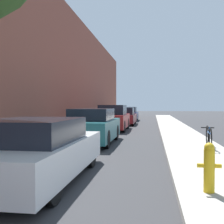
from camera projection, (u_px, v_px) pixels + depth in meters
name	position (u px, v px, depth m)	size (l,w,h in m)	color
ground_plane	(125.00, 134.00, 15.10)	(120.00, 120.00, 0.00)	#333335
sidewalk_left	(73.00, 132.00, 15.52)	(2.00, 52.00, 0.12)	#ADA89E
sidewalk_right	(180.00, 133.00, 14.67)	(2.00, 52.00, 0.12)	#ADA89E
building_facade_left	(50.00, 62.00, 15.62)	(0.70, 52.00, 8.00)	brown
parked_car_white	(36.00, 151.00, 5.72)	(1.85, 4.32, 1.27)	black
parked_car_teal	(93.00, 127.00, 11.29)	(1.72, 4.13, 1.41)	black
parked_car_red	(113.00, 118.00, 17.10)	(1.70, 4.19, 1.56)	black
parked_car_maroon	(123.00, 117.00, 22.15)	(1.92, 3.98, 1.36)	black
parked_car_navy	(128.00, 114.00, 27.75)	(1.80, 4.26, 1.38)	black
fire_hydrant	(209.00, 167.00, 4.56)	(0.38, 0.18, 0.82)	gold
bicycle	(209.00, 137.00, 9.29)	(0.44, 1.76, 0.72)	black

